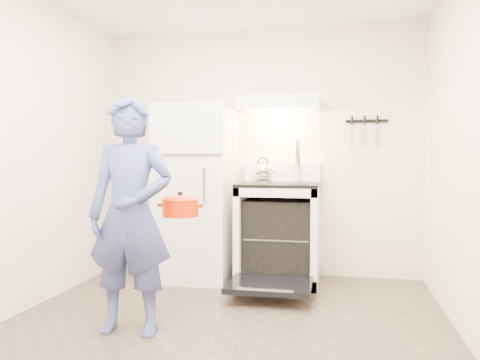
% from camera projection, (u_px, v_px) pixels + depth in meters
% --- Properties ---
extents(floor, '(3.60, 3.60, 0.00)m').
position_uv_depth(floor, '(216.00, 337.00, 3.11)').
color(floor, brown).
rests_on(floor, ground).
extents(back_wall, '(3.20, 0.02, 2.50)m').
position_uv_depth(back_wall, '(261.00, 152.00, 4.81)').
color(back_wall, white).
rests_on(back_wall, ground).
extents(refrigerator, '(0.70, 0.70, 1.70)m').
position_uv_depth(refrigerator, '(197.00, 192.00, 4.61)').
color(refrigerator, white).
rests_on(refrigerator, floor).
extents(stove_body, '(0.76, 0.65, 0.92)m').
position_uv_depth(stove_body, '(279.00, 234.00, 4.48)').
color(stove_body, white).
rests_on(stove_body, floor).
extents(cooktop, '(0.76, 0.65, 0.03)m').
position_uv_depth(cooktop, '(279.00, 185.00, 4.46)').
color(cooktop, black).
rests_on(cooktop, stove_body).
extents(backsplash, '(0.76, 0.07, 0.20)m').
position_uv_depth(backsplash, '(283.00, 172.00, 4.73)').
color(backsplash, white).
rests_on(backsplash, cooktop).
extents(oven_door, '(0.70, 0.54, 0.04)m').
position_uv_depth(oven_door, '(270.00, 285.00, 3.92)').
color(oven_door, black).
rests_on(oven_door, floor).
extents(oven_rack, '(0.60, 0.52, 0.01)m').
position_uv_depth(oven_rack, '(279.00, 236.00, 4.49)').
color(oven_rack, slate).
rests_on(oven_rack, stove_body).
extents(range_hood, '(0.76, 0.50, 0.12)m').
position_uv_depth(range_hood, '(280.00, 104.00, 4.50)').
color(range_hood, white).
rests_on(range_hood, back_wall).
extents(knife_strip, '(0.40, 0.02, 0.03)m').
position_uv_depth(knife_strip, '(367.00, 121.00, 4.56)').
color(knife_strip, black).
rests_on(knife_strip, back_wall).
extents(pizza_stone, '(0.29, 0.29, 0.02)m').
position_uv_depth(pizza_stone, '(274.00, 236.00, 4.42)').
color(pizza_stone, '#966F4B').
rests_on(pizza_stone, oven_rack).
extents(tea_kettle, '(0.20, 0.17, 0.25)m').
position_uv_depth(tea_kettle, '(263.00, 169.00, 4.71)').
color(tea_kettle, silver).
rests_on(tea_kettle, cooktop).
extents(utensil_jar, '(0.11, 0.11, 0.13)m').
position_uv_depth(utensil_jar, '(298.00, 174.00, 4.28)').
color(utensil_jar, silver).
rests_on(utensil_jar, cooktop).
extents(person, '(0.61, 0.43, 1.61)m').
position_uv_depth(person, '(130.00, 215.00, 3.17)').
color(person, '#3B4277').
rests_on(person, floor).
extents(dutch_oven, '(0.33, 0.26, 0.22)m').
position_uv_depth(dutch_oven, '(180.00, 208.00, 3.36)').
color(dutch_oven, red).
rests_on(dutch_oven, person).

